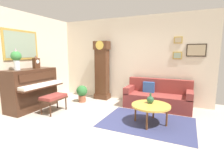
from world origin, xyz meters
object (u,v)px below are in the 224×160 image
object	(u,v)px
piano_bench	(54,98)
coffee_table	(151,106)
grandfather_clock	(102,72)
couch	(158,97)
piano	(32,89)
flower_vase	(16,58)
green_jug	(150,100)
mantel_clock	(36,62)
potted_plant	(82,92)

from	to	relation	value
piano_bench	coffee_table	world-z (taller)	piano_bench
grandfather_clock	couch	xyz separation A→B (m)	(1.98, -0.19, -0.65)
piano	flower_vase	world-z (taller)	flower_vase
flower_vase	green_jug	distance (m)	3.58
couch	coffee_table	size ratio (longest dim) A/B	2.16
green_jug	mantel_clock	bearing A→B (deg)	-175.81
piano	flower_vase	bearing A→B (deg)	-89.83
mantel_clock	potted_plant	xyz separation A→B (m)	(0.93, 0.95, -1.02)
piano	coffee_table	distance (m)	3.41
couch	mantel_clock	size ratio (longest dim) A/B	5.00
mantel_clock	coffee_table	bearing A→B (deg)	2.23
piano_bench	couch	xyz separation A→B (m)	(2.53, 1.61, -0.09)
piano	grandfather_clock	distance (m)	2.29
grandfather_clock	mantel_clock	distance (m)	2.13
piano	mantel_clock	distance (m)	0.78
grandfather_clock	flower_vase	world-z (taller)	grandfather_clock
green_jug	coffee_table	bearing A→B (deg)	-70.61
piano	flower_vase	size ratio (longest dim) A/B	2.48
piano	green_jug	world-z (taller)	piano
grandfather_clock	couch	size ratio (longest dim) A/B	1.07
coffee_table	mantel_clock	size ratio (longest dim) A/B	2.32
grandfather_clock	piano	bearing A→B (deg)	-126.60
piano_bench	couch	bearing A→B (deg)	32.52
piano	flower_vase	xyz separation A→B (m)	(0.00, -0.40, 0.89)
couch	flower_vase	bearing A→B (deg)	-148.57
piano_bench	coffee_table	size ratio (longest dim) A/B	0.80
piano	grandfather_clock	xyz separation A→B (m)	(1.35, 1.82, 0.37)
coffee_table	flower_vase	world-z (taller)	flower_vase
couch	mantel_clock	bearing A→B (deg)	-157.01
coffee_table	mantel_clock	distance (m)	3.51
piano	potted_plant	bearing A→B (deg)	51.38
coffee_table	piano_bench	bearing A→B (deg)	-172.66
green_jug	piano	bearing A→B (deg)	-172.14
grandfather_clock	coffee_table	world-z (taller)	grandfather_clock
grandfather_clock	green_jug	xyz separation A→B (m)	(2.00, -1.36, -0.42)
grandfather_clock	mantel_clock	xyz separation A→B (m)	(-1.35, -1.60, 0.38)
couch	coffee_table	world-z (taller)	couch
piano_bench	flower_vase	size ratio (longest dim) A/B	1.21
couch	green_jug	xyz separation A→B (m)	(0.02, -1.17, 0.23)
coffee_table	green_jug	bearing A→B (deg)	109.39
couch	flower_vase	xyz separation A→B (m)	(-3.33, -2.03, 1.18)
couch	green_jug	bearing A→B (deg)	-89.13
couch	grandfather_clock	bearing A→B (deg)	174.54
coffee_table	green_jug	size ratio (longest dim) A/B	3.67
piano	coffee_table	size ratio (longest dim) A/B	1.64
mantel_clock	green_jug	xyz separation A→B (m)	(3.34, 0.25, -0.80)
couch	green_jug	size ratio (longest dim) A/B	7.92
potted_plant	piano_bench	bearing A→B (deg)	-96.64
mantel_clock	piano_bench	bearing A→B (deg)	-14.20
piano_bench	green_jug	size ratio (longest dim) A/B	2.92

